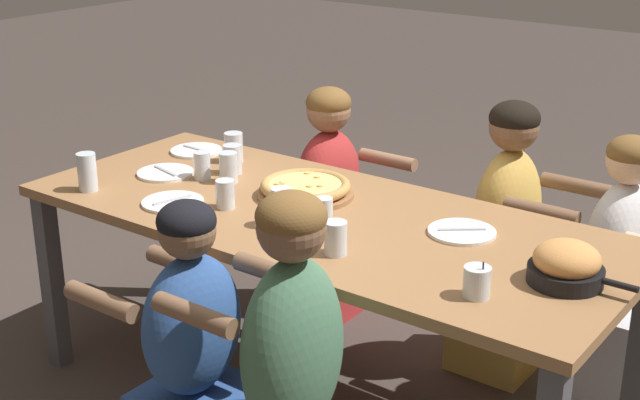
% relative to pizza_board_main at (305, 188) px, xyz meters
% --- Properties ---
extents(dining_table, '(2.25, 0.92, 0.80)m').
position_rel_pizza_board_main_xyz_m(dining_table, '(0.15, -0.11, -0.11)').
color(dining_table, '#996B42').
rests_on(dining_table, ground).
extents(pizza_board_main, '(0.37, 0.37, 0.06)m').
position_rel_pizza_board_main_xyz_m(pizza_board_main, '(0.00, 0.00, 0.00)').
color(pizza_board_main, '#996B42').
rests_on(pizza_board_main, dining_table).
extents(skillet_bowl, '(0.33, 0.23, 0.13)m').
position_rel_pizza_board_main_xyz_m(skillet_bowl, '(1.08, -0.13, 0.03)').
color(skillet_bowl, black).
rests_on(skillet_bowl, dining_table).
extents(empty_plate_a, '(0.23, 0.23, 0.02)m').
position_rel_pizza_board_main_xyz_m(empty_plate_a, '(0.65, 0.02, -0.03)').
color(empty_plate_a, white).
rests_on(empty_plate_a, dining_table).
extents(empty_plate_b, '(0.23, 0.23, 0.02)m').
position_rel_pizza_board_main_xyz_m(empty_plate_b, '(-0.61, -0.13, -0.03)').
color(empty_plate_b, white).
rests_on(empty_plate_b, dining_table).
extents(empty_plate_c, '(0.22, 0.22, 0.02)m').
position_rel_pizza_board_main_xyz_m(empty_plate_c, '(-0.72, 0.16, -0.03)').
color(empty_plate_c, white).
rests_on(empty_plate_c, dining_table).
extents(empty_plate_d, '(0.23, 0.23, 0.02)m').
position_rel_pizza_board_main_xyz_m(empty_plate_d, '(-0.34, -0.36, -0.03)').
color(empty_plate_d, white).
rests_on(empty_plate_d, dining_table).
extents(cocktail_glass_blue, '(0.08, 0.08, 0.12)m').
position_rel_pizza_board_main_xyz_m(cocktail_glass_blue, '(0.90, -0.37, 0.01)').
color(cocktail_glass_blue, silver).
rests_on(cocktail_glass_blue, dining_table).
extents(drinking_glass_a, '(0.06, 0.06, 0.10)m').
position_rel_pizza_board_main_xyz_m(drinking_glass_a, '(0.23, -0.19, 0.01)').
color(drinking_glass_a, silver).
rests_on(drinking_glass_a, dining_table).
extents(drinking_glass_b, '(0.06, 0.06, 0.11)m').
position_rel_pizza_board_main_xyz_m(drinking_glass_b, '(-0.45, -0.09, 0.02)').
color(drinking_glass_b, silver).
rests_on(drinking_glass_b, dining_table).
extents(drinking_glass_c, '(0.07, 0.07, 0.14)m').
position_rel_pizza_board_main_xyz_m(drinking_glass_c, '(0.11, -0.28, 0.03)').
color(drinking_glass_c, silver).
rests_on(drinking_glass_c, dining_table).
extents(drinking_glass_d, '(0.07, 0.07, 0.12)m').
position_rel_pizza_board_main_xyz_m(drinking_glass_d, '(-0.34, -0.05, 0.02)').
color(drinking_glass_d, silver).
rests_on(drinking_glass_d, dining_table).
extents(drinking_glass_e, '(0.07, 0.07, 0.11)m').
position_rel_pizza_board_main_xyz_m(drinking_glass_e, '(0.40, -0.37, 0.02)').
color(drinking_glass_e, silver).
rests_on(drinking_glass_e, dining_table).
extents(drinking_glass_f, '(0.07, 0.07, 0.15)m').
position_rel_pizza_board_main_xyz_m(drinking_glass_f, '(-0.71, -0.44, 0.04)').
color(drinking_glass_f, silver).
rests_on(drinking_glass_f, dining_table).
extents(drinking_glass_g, '(0.07, 0.07, 0.12)m').
position_rel_pizza_board_main_xyz_m(drinking_glass_g, '(-0.40, 0.04, 0.02)').
color(drinking_glass_g, silver).
rests_on(drinking_glass_g, dining_table).
extents(drinking_glass_h, '(0.07, 0.07, 0.11)m').
position_rel_pizza_board_main_xyz_m(drinking_glass_h, '(-0.16, -0.27, 0.02)').
color(drinking_glass_h, silver).
rests_on(drinking_glass_h, dining_table).
extents(drinking_glass_i, '(0.08, 0.08, 0.13)m').
position_rel_pizza_board_main_xyz_m(drinking_glass_i, '(-0.50, 0.16, 0.02)').
color(drinking_glass_i, silver).
rests_on(drinking_glass_i, dining_table).
extents(diner_near_center, '(0.51, 0.40, 1.05)m').
position_rel_pizza_board_main_xyz_m(diner_near_center, '(0.16, -0.79, -0.36)').
color(diner_near_center, '#2D5193').
rests_on(diner_near_center, ground).
extents(diner_far_right, '(0.51, 0.40, 1.08)m').
position_rel_pizza_board_main_xyz_m(diner_far_right, '(1.02, 0.57, -0.35)').
color(diner_far_right, silver).
rests_on(diner_far_right, ground).
extents(diner_far_midright, '(0.51, 0.40, 1.14)m').
position_rel_pizza_board_main_xyz_m(diner_far_midright, '(0.57, 0.57, -0.31)').
color(diner_far_midright, gold).
rests_on(diner_far_midright, ground).
extents(diner_near_midright, '(0.51, 0.40, 1.17)m').
position_rel_pizza_board_main_xyz_m(diner_near_midright, '(0.55, -0.79, -0.30)').
color(diner_near_midright, '#477556').
rests_on(diner_near_midright, ground).
extents(diner_far_midleft, '(0.51, 0.40, 1.07)m').
position_rel_pizza_board_main_xyz_m(diner_far_midleft, '(-0.30, 0.57, -0.34)').
color(diner_far_midleft, '#B22D2D').
rests_on(diner_far_midleft, ground).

